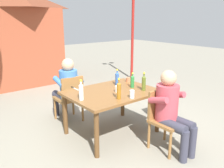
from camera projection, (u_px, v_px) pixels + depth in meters
ground_plane at (112, 132)px, 4.05m from camera, size 24.00×24.00×0.00m
dining_table at (112, 96)px, 3.87m from camera, size 1.40×1.05×0.73m
chair_far_left at (70, 96)px, 4.35m from camera, size 0.46×0.46×0.87m
chair_near_right at (164, 116)px, 3.48m from camera, size 0.45×0.45×0.87m
person_in_white_shirt at (67, 86)px, 4.38m from camera, size 0.47×0.61×1.18m
person_in_plaid_shirt at (171, 108)px, 3.35m from camera, size 0.47×0.61×1.18m
bottle_amber at (119, 90)px, 3.45m from camera, size 0.06×0.06×0.31m
bottle_blue at (117, 78)px, 4.15m from camera, size 0.06×0.06×0.28m
bottle_green at (132, 81)px, 4.03m from camera, size 0.06×0.06×0.26m
bottle_olive at (144, 83)px, 3.86m from camera, size 0.06×0.06×0.30m
bottle_clear at (81, 91)px, 3.41m from camera, size 0.06×0.06×0.30m
cup_terracotta at (128, 80)px, 4.39m from camera, size 0.08×0.08×0.08m
cup_white at (117, 89)px, 3.79m from camera, size 0.07×0.07×0.10m
cup_glass at (132, 94)px, 3.52m from camera, size 0.07×0.07×0.12m
table_knife at (74, 88)px, 3.99m from camera, size 0.03×0.24×0.01m
backpack_by_near_side at (158, 106)px, 4.69m from camera, size 0.28×0.24×0.39m
brick_kiosk at (18, 34)px, 6.75m from camera, size 2.36×1.81×2.66m
lamp_post at (133, 5)px, 6.97m from camera, size 0.56×0.20×3.16m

